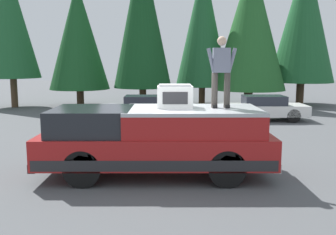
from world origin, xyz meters
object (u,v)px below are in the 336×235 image
object	(u,v)px
compressor_unit	(175,96)
parked_car_white	(262,108)
parked_car_grey	(144,108)
pickup_truck	(156,140)
person_on_truck_bed	(221,70)

from	to	relation	value
compressor_unit	parked_car_white	xyz separation A→B (m)	(8.47, -4.25, -1.35)
parked_car_white	parked_car_grey	bearing A→B (deg)	90.39
pickup_truck	person_on_truck_bed	bearing A→B (deg)	-85.96
pickup_truck	parked_car_grey	bearing A→B (deg)	5.44
compressor_unit	parked_car_white	world-z (taller)	compressor_unit
compressor_unit	parked_car_grey	world-z (taller)	compressor_unit
pickup_truck	person_on_truck_bed	size ratio (longest dim) A/B	3.28
pickup_truck	compressor_unit	bearing A→B (deg)	-73.15
parked_car_grey	compressor_unit	bearing A→B (deg)	-171.41
compressor_unit	parked_car_grey	xyz separation A→B (m)	(8.43, 1.27, -1.35)
person_on_truck_bed	parked_car_grey	xyz separation A→B (m)	(8.46, 2.37, -1.97)
pickup_truck	parked_car_grey	world-z (taller)	pickup_truck
compressor_unit	pickup_truck	bearing A→B (deg)	106.85
parked_car_white	person_on_truck_bed	bearing A→B (deg)	159.66
pickup_truck	compressor_unit	world-z (taller)	compressor_unit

